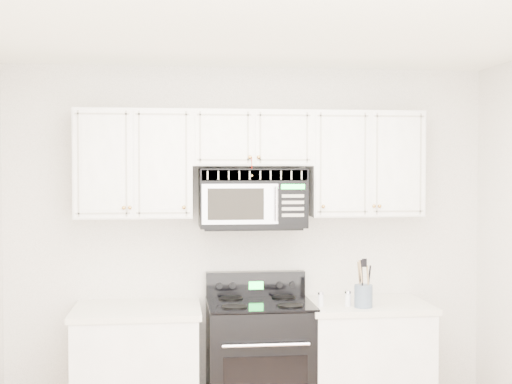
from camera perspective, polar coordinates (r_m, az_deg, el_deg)
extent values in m
cube|color=white|center=(3.55, 2.49, 13.85)|extent=(3.50, 3.50, 0.01)
cube|color=white|center=(5.24, -0.57, -4.27)|extent=(3.50, 0.01, 2.60)
cube|color=white|center=(5.08, -9.49, -14.41)|extent=(0.82, 0.63, 0.88)
cube|color=silver|center=(4.97, -9.52, -9.31)|extent=(0.86, 0.65, 0.04)
cube|color=white|center=(5.25, 8.80, -13.86)|extent=(0.82, 0.63, 0.88)
cube|color=silver|center=(5.14, 8.83, -8.92)|extent=(0.86, 0.65, 0.04)
cube|color=black|center=(5.10, 0.31, -14.06)|extent=(0.72, 0.62, 0.92)
cylinder|color=silver|center=(4.71, 0.82, -12.15)|extent=(0.57, 0.02, 0.02)
cube|color=black|center=(5.00, 0.31, -8.93)|extent=(0.72, 0.62, 0.02)
cube|color=black|center=(5.24, -0.05, -7.40)|extent=(0.72, 0.08, 0.19)
cube|color=#1AEF42|center=(5.20, 0.01, -7.48)|extent=(0.10, 0.00, 0.06)
cube|color=white|center=(5.02, -9.72, 2.24)|extent=(0.80, 0.33, 0.75)
cube|color=white|center=(5.20, 8.66, 2.23)|extent=(0.80, 0.33, 0.75)
cube|color=white|center=(5.05, -0.37, 4.31)|extent=(0.84, 0.33, 0.39)
sphere|color=#B98940|center=(4.84, -10.06, -1.25)|extent=(0.03, 0.03, 0.03)
sphere|color=#B98940|center=(4.83, -5.80, -1.23)|extent=(0.03, 0.03, 0.03)
sphere|color=#B98940|center=(4.94, 5.41, -1.16)|extent=(0.03, 0.03, 0.03)
sphere|color=#B98940|center=(5.03, 9.42, -1.12)|extent=(0.03, 0.03, 0.03)
sphere|color=#B98940|center=(4.85, -0.48, 2.81)|extent=(0.03, 0.03, 0.03)
sphere|color=#B98940|center=(4.86, 0.22, 2.81)|extent=(0.03, 0.03, 0.03)
cylinder|color=#A6170C|center=(4.85, -0.34, 2.09)|extent=(0.00, 0.00, 0.12)
sphere|color=#B98940|center=(4.85, -0.34, 1.31)|extent=(0.04, 0.04, 0.04)
cube|color=black|center=(5.03, -0.32, -0.47)|extent=(0.74, 0.37, 0.41)
cube|color=#A49E93|center=(4.84, -0.09, 1.35)|extent=(0.72, 0.01, 0.07)
cube|color=#A8A7B2|center=(4.83, -1.27, -0.97)|extent=(0.52, 0.01, 0.27)
cube|color=black|center=(4.82, -1.62, -0.98)|extent=(0.38, 0.01, 0.22)
cube|color=black|center=(4.88, 2.96, -0.95)|extent=(0.20, 0.01, 0.27)
cube|color=#1AEF42|center=(4.87, 2.98, 0.43)|extent=(0.16, 0.00, 0.03)
cylinder|color=silver|center=(4.82, 1.67, -0.98)|extent=(0.02, 0.02, 0.23)
cylinder|color=#4B5E6F|center=(4.93, 8.59, -8.24)|extent=(0.12, 0.12, 0.15)
cylinder|color=#8D724C|center=(4.93, 8.97, -7.35)|extent=(0.01, 0.01, 0.27)
cylinder|color=black|center=(4.94, 8.31, -7.20)|extent=(0.01, 0.01, 0.29)
cylinder|color=#8D724C|center=(4.88, 8.49, -7.19)|extent=(0.01, 0.01, 0.31)
cylinder|color=black|center=(4.93, 8.97, -7.35)|extent=(0.01, 0.01, 0.27)
cylinder|color=#8D724C|center=(4.94, 8.31, -7.20)|extent=(0.01, 0.01, 0.29)
cylinder|color=black|center=(4.88, 8.50, -7.19)|extent=(0.01, 0.01, 0.31)
cylinder|color=silver|center=(4.94, 5.21, -8.62)|extent=(0.04, 0.04, 0.08)
cylinder|color=silver|center=(4.94, 5.21, -8.07)|extent=(0.04, 0.04, 0.02)
cylinder|color=silver|center=(4.97, 7.36, -8.54)|extent=(0.04, 0.04, 0.09)
cylinder|color=silver|center=(4.96, 7.37, -7.94)|extent=(0.04, 0.04, 0.02)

